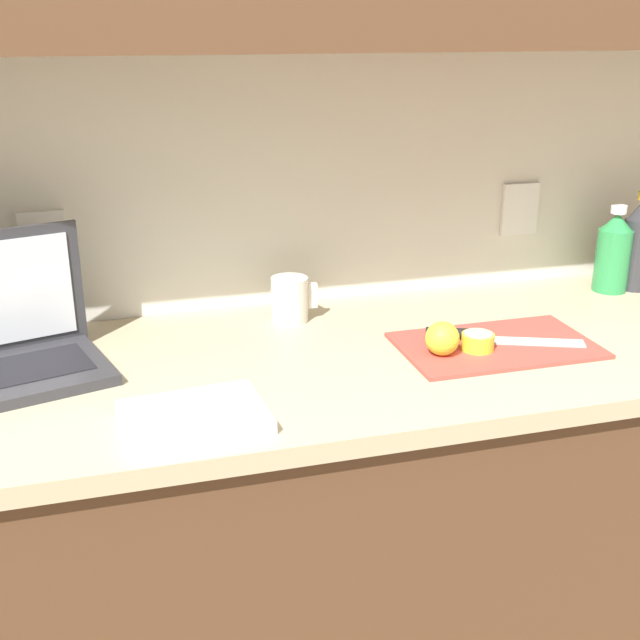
% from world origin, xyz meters
% --- Properties ---
extents(counter_unit, '(2.53, 0.63, 0.88)m').
position_xyz_m(counter_unit, '(0.02, 0.00, 0.45)').
color(counter_unit, brown).
rests_on(counter_unit, ground_plane).
extents(laptop, '(0.36, 0.30, 0.24)m').
position_xyz_m(laptop, '(-0.90, 0.09, 0.94)').
color(laptop, '#333338').
rests_on(laptop, counter_unit).
extents(cutting_board, '(0.37, 0.23, 0.01)m').
position_xyz_m(cutting_board, '(-0.01, -0.05, 0.88)').
color(cutting_board, '#D1473D').
rests_on(cutting_board, counter_unit).
extents(knife, '(0.29, 0.14, 0.02)m').
position_xyz_m(knife, '(-0.04, -0.02, 0.90)').
color(knife, silver).
rests_on(knife, cutting_board).
extents(lemon_half_cut, '(0.06, 0.06, 0.03)m').
position_xyz_m(lemon_half_cut, '(-0.06, -0.06, 0.90)').
color(lemon_half_cut, yellow).
rests_on(lemon_half_cut, cutting_board).
extents(lemon_whole_beside, '(0.06, 0.06, 0.06)m').
position_xyz_m(lemon_whole_beside, '(-0.13, -0.07, 0.92)').
color(lemon_whole_beside, yellow).
rests_on(lemon_whole_beside, cutting_board).
extents(bottle_oil_tall, '(0.07, 0.07, 0.23)m').
position_xyz_m(bottle_oil_tall, '(0.47, 0.20, 0.98)').
color(bottle_oil_tall, '#333338').
rests_on(bottle_oil_tall, counter_unit).
extents(bottle_water_clear, '(0.08, 0.08, 0.20)m').
position_xyz_m(bottle_water_clear, '(0.41, 0.20, 0.97)').
color(bottle_water_clear, '#2D934C').
rests_on(bottle_water_clear, counter_unit).
extents(measuring_cup, '(0.10, 0.08, 0.09)m').
position_xyz_m(measuring_cup, '(-0.35, 0.21, 0.93)').
color(measuring_cup, silver).
rests_on(measuring_cup, counter_unit).
extents(dish_towel, '(0.23, 0.18, 0.02)m').
position_xyz_m(dish_towel, '(-0.61, -0.20, 0.89)').
color(dish_towel, white).
rests_on(dish_towel, counter_unit).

